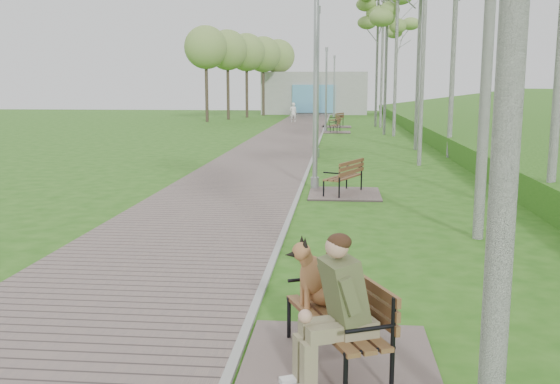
{
  "coord_description": "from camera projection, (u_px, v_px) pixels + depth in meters",
  "views": [
    {
      "loc": [
        0.97,
        -10.53,
        2.61
      ],
      "look_at": [
        0.13,
        -1.73,
        1.12
      ],
      "focal_mm": 40.0,
      "sensor_mm": 36.0,
      "label": 1
    }
  ],
  "objects": [
    {
      "name": "ground",
      "position": [
        282.0,
        238.0,
        10.87
      ],
      "size": [
        120.0,
        120.0,
        0.0
      ],
      "primitive_type": "plane",
      "color": "#255B13",
      "rests_on": "ground"
    },
    {
      "name": "walkway",
      "position": [
        287.0,
        138.0,
        32.13
      ],
      "size": [
        3.5,
        67.0,
        0.04
      ],
      "primitive_type": "cube",
      "color": "#73615D",
      "rests_on": "ground"
    },
    {
      "name": "kerb",
      "position": [
        320.0,
        138.0,
        31.97
      ],
      "size": [
        0.1,
        67.0,
        0.05
      ],
      "primitive_type": "cube",
      "color": "#999993",
      "rests_on": "ground"
    },
    {
      "name": "building_north",
      "position": [
        315.0,
        93.0,
        60.71
      ],
      "size": [
        10.0,
        5.2,
        4.0
      ],
      "color": "#9E9E99",
      "rests_on": "ground"
    },
    {
      "name": "bench_main",
      "position": [
        330.0,
        323.0,
        5.77
      ],
      "size": [
        1.83,
        2.03,
        1.59
      ],
      "color": "#73615D",
      "rests_on": "ground"
    },
    {
      "name": "bench_second",
      "position": [
        343.0,
        187.0,
        15.26
      ],
      "size": [
        1.73,
        1.93,
        1.06
      ],
      "color": "#73615D",
      "rests_on": "ground"
    },
    {
      "name": "bench_third",
      "position": [
        335.0,
        129.0,
        36.03
      ],
      "size": [
        1.68,
        1.87,
        1.03
      ],
      "color": "#73615D",
      "rests_on": "ground"
    },
    {
      "name": "bench_far",
      "position": [
        336.0,
        124.0,
        40.94
      ],
      "size": [
        1.88,
        2.08,
        1.15
      ],
      "color": "#73615D",
      "rests_on": "ground"
    },
    {
      "name": "lamp_post_near",
      "position": [
        316.0,
        89.0,
        15.65
      ],
      "size": [
        0.21,
        0.21,
        5.49
      ],
      "color": "#9C9EA4",
      "rests_on": "ground"
    },
    {
      "name": "lamp_post_second",
      "position": [
        317.0,
        88.0,
        23.02
      ],
      "size": [
        0.21,
        0.21,
        5.5
      ],
      "color": "#9C9EA4",
      "rests_on": "ground"
    },
    {
      "name": "lamp_post_third",
      "position": [
        326.0,
        93.0,
        36.51
      ],
      "size": [
        0.19,
        0.19,
        4.88
      ],
      "color": "#9C9EA4",
      "rests_on": "ground"
    },
    {
      "name": "lamp_post_far",
      "position": [
        334.0,
        88.0,
        54.14
      ],
      "size": [
        0.2,
        0.2,
        5.28
      ],
      "color": "#9C9EA4",
      "rests_on": "ground"
    },
    {
      "name": "pedestrian_near",
      "position": [
        293.0,
        112.0,
        46.16
      ],
      "size": [
        0.6,
        0.47,
        1.47
      ],
      "primitive_type": "imported",
      "rotation": [
        0.0,
        0.0,
        3.39
      ],
      "color": "white",
      "rests_on": "ground"
    },
    {
      "name": "birch_far_b",
      "position": [
        383.0,
        11.0,
        39.24
      ],
      "size": [
        2.37,
        2.37,
        9.3
      ],
      "color": "silver",
      "rests_on": "ground"
    },
    {
      "name": "birch_far_c",
      "position": [
        378.0,
        4.0,
        40.04
      ],
      "size": [
        2.43,
        2.43,
        10.04
      ],
      "color": "silver",
      "rests_on": "ground"
    },
    {
      "name": "birch_distant_b",
      "position": [
        397.0,
        21.0,
        53.63
      ],
      "size": [
        2.67,
        2.67,
        10.41
      ],
      "color": "silver",
      "rests_on": "ground"
    }
  ]
}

